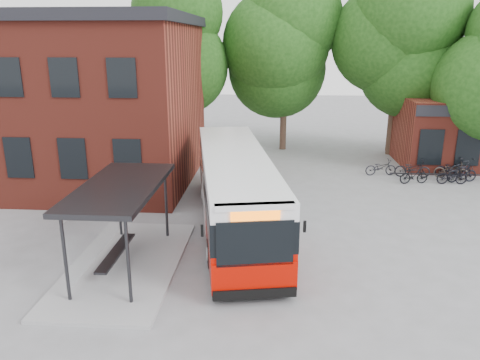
# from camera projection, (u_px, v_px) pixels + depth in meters

# --- Properties ---
(ground) EXTENTS (100.00, 100.00, 0.00)m
(ground) POSITION_uv_depth(u_px,v_px,m) (261.00, 257.00, 16.31)
(ground) COLOR slate
(station_building) EXTENTS (18.40, 10.40, 8.50)m
(station_building) POSITION_uv_depth(u_px,v_px,m) (20.00, 100.00, 24.58)
(station_building) COLOR maroon
(station_building) RESTS_ON ground
(bus_shelter) EXTENTS (3.60, 7.00, 2.90)m
(bus_shelter) POSITION_uv_depth(u_px,v_px,m) (123.00, 226.00, 15.25)
(bus_shelter) COLOR #28282C
(bus_shelter) RESTS_ON ground
(bike_rail) EXTENTS (5.20, 0.10, 0.38)m
(bike_rail) POSITION_uv_depth(u_px,v_px,m) (439.00, 177.00, 25.16)
(bike_rail) COLOR #28282C
(bike_rail) RESTS_ON ground
(tree_0) EXTENTS (7.92, 7.92, 11.00)m
(tree_0) POSITION_uv_depth(u_px,v_px,m) (177.00, 68.00, 30.42)
(tree_0) COLOR #194211
(tree_0) RESTS_ON ground
(tree_1) EXTENTS (7.92, 7.92, 10.40)m
(tree_1) POSITION_uv_depth(u_px,v_px,m) (285.00, 72.00, 30.97)
(tree_1) COLOR #194211
(tree_1) RESTS_ON ground
(tree_2) EXTENTS (7.92, 7.92, 11.00)m
(tree_2) POSITION_uv_depth(u_px,v_px,m) (396.00, 69.00, 29.45)
(tree_2) COLOR #194211
(tree_2) RESTS_ON ground
(city_bus) EXTENTS (4.62, 12.21, 3.04)m
(city_bus) POSITION_uv_depth(u_px,v_px,m) (235.00, 191.00, 18.56)
(city_bus) COLOR #B60A00
(city_bus) RESTS_ON ground
(bicycle_0) EXTENTS (1.79, 0.84, 0.91)m
(bicycle_0) POSITION_uv_depth(u_px,v_px,m) (381.00, 167.00, 26.04)
(bicycle_0) COLOR black
(bicycle_0) RESTS_ON ground
(bicycle_1) EXTENTS (1.58, 0.70, 0.92)m
(bicycle_1) POSITION_uv_depth(u_px,v_px,m) (414.00, 175.00, 24.51)
(bicycle_1) COLOR black
(bicycle_1) RESTS_ON ground
(bicycle_2) EXTENTS (1.94, 0.86, 0.98)m
(bicycle_2) POSITION_uv_depth(u_px,v_px,m) (412.00, 169.00, 25.65)
(bicycle_2) COLOR black
(bicycle_2) RESTS_ON ground
(bicycle_3) EXTENTS (1.59, 0.49, 0.95)m
(bicycle_3) POSITION_uv_depth(u_px,v_px,m) (452.00, 176.00, 24.40)
(bicycle_3) COLOR black
(bicycle_3) RESTS_ON ground
(bicycle_4) EXTENTS (1.86, 1.07, 0.92)m
(bicycle_4) POSITION_uv_depth(u_px,v_px,m) (451.00, 170.00, 25.40)
(bicycle_4) COLOR #463D35
(bicycle_4) RESTS_ON ground
(bicycle_5) EXTENTS (1.75, 0.84, 1.01)m
(bicycle_5) POSITION_uv_depth(u_px,v_px,m) (462.00, 173.00, 24.75)
(bicycle_5) COLOR black
(bicycle_5) RESTS_ON ground
(bicycle_6) EXTENTS (1.78, 0.68, 0.92)m
(bicycle_6) POSITION_uv_depth(u_px,v_px,m) (451.00, 168.00, 25.85)
(bicycle_6) COLOR black
(bicycle_6) RESTS_ON ground
(bicycle_7) EXTENTS (1.86, 1.02, 1.08)m
(bicycle_7) POSITION_uv_depth(u_px,v_px,m) (464.00, 167.00, 25.78)
(bicycle_7) COLOR black
(bicycle_7) RESTS_ON ground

